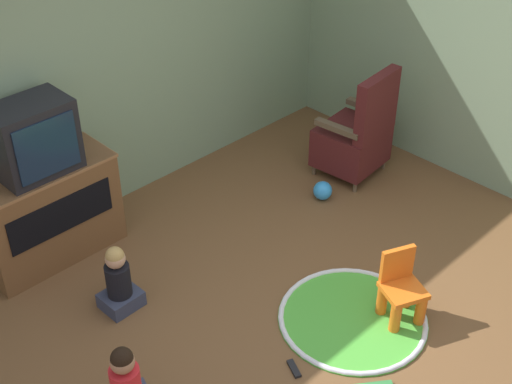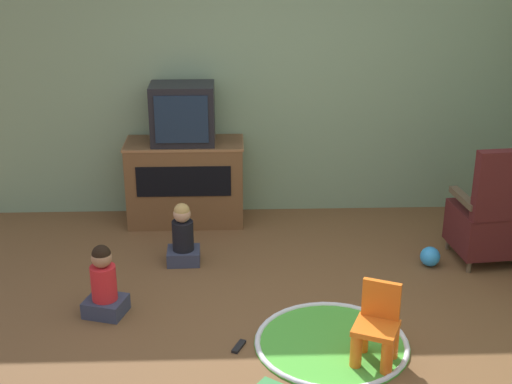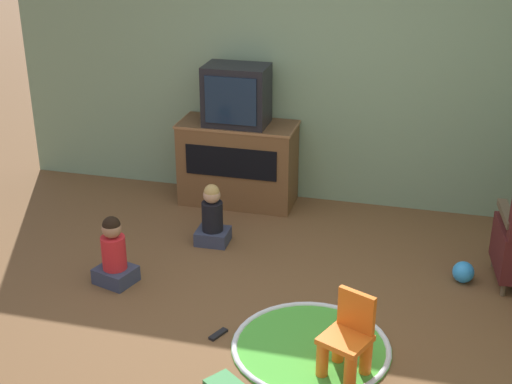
{
  "view_description": "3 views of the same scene",
  "coord_description": "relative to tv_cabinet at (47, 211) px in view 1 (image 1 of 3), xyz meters",
  "views": [
    {
      "loc": [
        -2.66,
        -2.22,
        3.58
      ],
      "look_at": [
        0.08,
        0.56,
        0.87
      ],
      "focal_mm": 50.0,
      "sensor_mm": 36.0,
      "label": 1
    },
    {
      "loc": [
        -0.31,
        -4.22,
        2.72
      ],
      "look_at": [
        -0.15,
        0.43,
        0.89
      ],
      "focal_mm": 50.0,
      "sensor_mm": 36.0,
      "label": 2
    },
    {
      "loc": [
        0.96,
        -3.96,
        2.8
      ],
      "look_at": [
        -0.22,
        0.59,
        0.74
      ],
      "focal_mm": 50.0,
      "sensor_mm": 36.0,
      "label": 3
    }
  ],
  "objects": [
    {
      "name": "television",
      "position": [
        0.0,
        -0.03,
        0.65
      ],
      "size": [
        0.56,
        0.39,
        0.54
      ],
      "color": "black",
      "rests_on": "tv_cabinet"
    },
    {
      "name": "yellow_kid_chair",
      "position": [
        1.35,
        -2.3,
        -0.18
      ],
      "size": [
        0.36,
        0.35,
        0.54
      ],
      "rotation": [
        0.0,
        0.0,
        -0.41
      ],
      "color": "orange",
      "rests_on": "ground_plane"
    },
    {
      "name": "child_watching_left",
      "position": [
        0.02,
        -0.86,
        -0.17
      ],
      "size": [
        0.27,
        0.24,
        0.53
      ],
      "rotation": [
        0.0,
        0.0,
        0.03
      ],
      "color": "#33384C",
      "rests_on": "ground_plane"
    },
    {
      "name": "black_armchair",
      "position": [
        2.56,
        -0.92,
        -0.02
      ],
      "size": [
        0.62,
        0.58,
        1.03
      ],
      "rotation": [
        0.0,
        0.0,
        3.25
      ],
      "color": "brown",
      "rests_on": "ground_plane"
    },
    {
      "name": "toy_ball",
      "position": [
        2.05,
        -0.99,
        -0.32
      ],
      "size": [
        0.16,
        0.16,
        0.16
      ],
      "color": "#3399E5",
      "rests_on": "ground_plane"
    },
    {
      "name": "ground_plane",
      "position": [
        0.75,
        -1.96,
        -0.4
      ],
      "size": [
        30.0,
        30.0,
        0.0
      ],
      "primitive_type": "plane",
      "color": "brown"
    },
    {
      "name": "remote_control",
      "position": [
        0.47,
        -2.13,
        -0.39
      ],
      "size": [
        0.1,
        0.15,
        0.02
      ],
      "rotation": [
        0.0,
        0.0,
        1.15
      ],
      "color": "black",
      "rests_on": "ground_plane"
    },
    {
      "name": "wall_back",
      "position": [
        0.55,
        0.31,
        0.86
      ],
      "size": [
        5.59,
        0.12,
        2.52
      ],
      "color": "gray",
      "rests_on": "ground_plane"
    },
    {
      "name": "play_mat",
      "position": [
        1.09,
        -2.1,
        -0.39
      ],
      "size": [
        1.05,
        1.05,
        0.04
      ],
      "color": "green",
      "rests_on": "ground_plane"
    },
    {
      "name": "tv_cabinet",
      "position": [
        0.0,
        0.0,
        0.0
      ],
      "size": [
        1.08,
        0.48,
        0.78
      ],
      "color": "brown",
      "rests_on": "ground_plane"
    }
  ]
}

